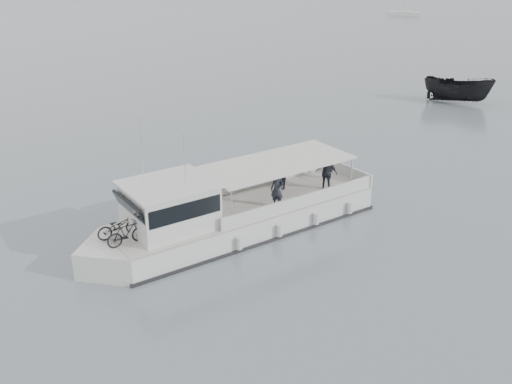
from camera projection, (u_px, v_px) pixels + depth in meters
ground at (97, 233)px, 24.05m from camera, size 1400.00×1400.00×0.00m
tour_boat at (222, 216)px, 23.47m from camera, size 13.46×3.79×5.61m
dark_motorboat at (458, 90)px, 44.44m from camera, size 4.44×5.56×2.05m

